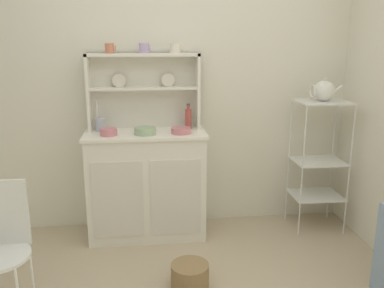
{
  "coord_description": "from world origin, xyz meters",
  "views": [
    {
      "loc": [
        -0.16,
        -1.85,
        1.62
      ],
      "look_at": [
        0.18,
        1.12,
        0.84
      ],
      "focal_mm": 38.18,
      "sensor_mm": 36.0,
      "label": 1
    }
  ],
  "objects_px": {
    "floor_basket": "(190,275)",
    "cup_terracotta_0": "(110,48)",
    "porcelain_teapot": "(324,91)",
    "hutch_cabinet": "(147,183)",
    "bakers_rack": "(319,152)",
    "hutch_shelf_unit": "(144,85)",
    "utensil_jar": "(100,124)",
    "bowl_mixing_large": "(109,132)",
    "jam_bottle": "(188,118)"
  },
  "relations": [
    {
      "from": "floor_basket",
      "to": "porcelain_teapot",
      "type": "height_order",
      "value": "porcelain_teapot"
    },
    {
      "from": "floor_basket",
      "to": "cup_terracotta_0",
      "type": "distance_m",
      "value": 1.81
    },
    {
      "from": "bakers_rack",
      "to": "cup_terracotta_0",
      "type": "relative_size",
      "value": 13.42
    },
    {
      "from": "hutch_shelf_unit",
      "to": "jam_bottle",
      "type": "distance_m",
      "value": 0.46
    },
    {
      "from": "bakers_rack",
      "to": "jam_bottle",
      "type": "relative_size",
      "value": 5.32
    },
    {
      "from": "cup_terracotta_0",
      "to": "floor_basket",
      "type": "bearing_deg",
      "value": -60.45
    },
    {
      "from": "floor_basket",
      "to": "jam_bottle",
      "type": "xyz_separation_m",
      "value": [
        0.09,
        0.9,
        0.9
      ]
    },
    {
      "from": "bakers_rack",
      "to": "porcelain_teapot",
      "type": "distance_m",
      "value": 0.52
    },
    {
      "from": "bakers_rack",
      "to": "floor_basket",
      "type": "xyz_separation_m",
      "value": [
        -1.19,
        -0.77,
        -0.6
      ]
    },
    {
      "from": "hutch_shelf_unit",
      "to": "cup_terracotta_0",
      "type": "height_order",
      "value": "cup_terracotta_0"
    },
    {
      "from": "hutch_shelf_unit",
      "to": "bakers_rack",
      "type": "bearing_deg",
      "value": -7.84
    },
    {
      "from": "bowl_mixing_large",
      "to": "hutch_shelf_unit",
      "type": "bearing_deg",
      "value": 39.74
    },
    {
      "from": "floor_basket",
      "to": "utensil_jar",
      "type": "xyz_separation_m",
      "value": [
        -0.63,
        0.89,
        0.87
      ]
    },
    {
      "from": "bakers_rack",
      "to": "floor_basket",
      "type": "bearing_deg",
      "value": -147.01
    },
    {
      "from": "hutch_cabinet",
      "to": "utensil_jar",
      "type": "relative_size",
      "value": 3.86
    },
    {
      "from": "floor_basket",
      "to": "jam_bottle",
      "type": "height_order",
      "value": "jam_bottle"
    },
    {
      "from": "bakers_rack",
      "to": "porcelain_teapot",
      "type": "relative_size",
      "value": 4.33
    },
    {
      "from": "bowl_mixing_large",
      "to": "jam_bottle",
      "type": "xyz_separation_m",
      "value": [
        0.64,
        0.16,
        0.06
      ]
    },
    {
      "from": "hutch_cabinet",
      "to": "utensil_jar",
      "type": "height_order",
      "value": "utensil_jar"
    },
    {
      "from": "floor_basket",
      "to": "utensil_jar",
      "type": "bearing_deg",
      "value": 125.32
    },
    {
      "from": "cup_terracotta_0",
      "to": "porcelain_teapot",
      "type": "height_order",
      "value": "cup_terracotta_0"
    },
    {
      "from": "hutch_cabinet",
      "to": "bakers_rack",
      "type": "height_order",
      "value": "bakers_rack"
    },
    {
      "from": "hutch_cabinet",
      "to": "cup_terracotta_0",
      "type": "height_order",
      "value": "cup_terracotta_0"
    },
    {
      "from": "hutch_shelf_unit",
      "to": "floor_basket",
      "type": "xyz_separation_m",
      "value": [
        0.27,
        -0.97,
        -1.17
      ]
    },
    {
      "from": "hutch_cabinet",
      "to": "bowl_mixing_large",
      "type": "bearing_deg",
      "value": -165.46
    },
    {
      "from": "hutch_shelf_unit",
      "to": "cup_terracotta_0",
      "type": "relative_size",
      "value": 10.83
    },
    {
      "from": "bakers_rack",
      "to": "jam_bottle",
      "type": "bearing_deg",
      "value": 173.51
    },
    {
      "from": "hutch_shelf_unit",
      "to": "floor_basket",
      "type": "height_order",
      "value": "hutch_shelf_unit"
    },
    {
      "from": "porcelain_teapot",
      "to": "cup_terracotta_0",
      "type": "bearing_deg",
      "value": 174.63
    },
    {
      "from": "bowl_mixing_large",
      "to": "floor_basket",
      "type": "bearing_deg",
      "value": -53.1
    },
    {
      "from": "jam_bottle",
      "to": "utensil_jar",
      "type": "height_order",
      "value": "utensil_jar"
    },
    {
      "from": "cup_terracotta_0",
      "to": "jam_bottle",
      "type": "distance_m",
      "value": 0.84
    },
    {
      "from": "bakers_rack",
      "to": "porcelain_teapot",
      "type": "bearing_deg",
      "value": 180.0
    },
    {
      "from": "bakers_rack",
      "to": "floor_basket",
      "type": "distance_m",
      "value": 1.54
    },
    {
      "from": "bowl_mixing_large",
      "to": "porcelain_teapot",
      "type": "xyz_separation_m",
      "value": [
        1.74,
        0.03,
        0.29
      ]
    },
    {
      "from": "bakers_rack",
      "to": "bowl_mixing_large",
      "type": "xyz_separation_m",
      "value": [
        -1.74,
        -0.03,
        0.23
      ]
    },
    {
      "from": "floor_basket",
      "to": "cup_terracotta_0",
      "type": "xyz_separation_m",
      "value": [
        -0.53,
        0.93,
        1.46
      ]
    },
    {
      "from": "bakers_rack",
      "to": "jam_bottle",
      "type": "height_order",
      "value": "bakers_rack"
    },
    {
      "from": "jam_bottle",
      "to": "utensil_jar",
      "type": "xyz_separation_m",
      "value": [
        -0.72,
        -0.01,
        -0.03
      ]
    },
    {
      "from": "cup_terracotta_0",
      "to": "utensil_jar",
      "type": "relative_size",
      "value": 0.33
    },
    {
      "from": "hutch_shelf_unit",
      "to": "cup_terracotta_0",
      "type": "xyz_separation_m",
      "value": [
        -0.26,
        -0.04,
        0.29
      ]
    },
    {
      "from": "bowl_mixing_large",
      "to": "jam_bottle",
      "type": "relative_size",
      "value": 0.63
    },
    {
      "from": "hutch_cabinet",
      "to": "jam_bottle",
      "type": "relative_size",
      "value": 4.61
    },
    {
      "from": "porcelain_teapot",
      "to": "hutch_shelf_unit",
      "type": "bearing_deg",
      "value": 172.16
    },
    {
      "from": "floor_basket",
      "to": "cup_terracotta_0",
      "type": "bearing_deg",
      "value": 119.55
    },
    {
      "from": "hutch_cabinet",
      "to": "bakers_rack",
      "type": "distance_m",
      "value": 1.48
    },
    {
      "from": "hutch_shelf_unit",
      "to": "bowl_mixing_large",
      "type": "xyz_separation_m",
      "value": [
        -0.28,
        -0.24,
        -0.34
      ]
    },
    {
      "from": "hutch_cabinet",
      "to": "hutch_shelf_unit",
      "type": "bearing_deg",
      "value": 90.0
    },
    {
      "from": "jam_bottle",
      "to": "bowl_mixing_large",
      "type": "bearing_deg",
      "value": -166.01
    },
    {
      "from": "cup_terracotta_0",
      "to": "porcelain_teapot",
      "type": "xyz_separation_m",
      "value": [
        1.71,
        -0.16,
        -0.34
      ]
    }
  ]
}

